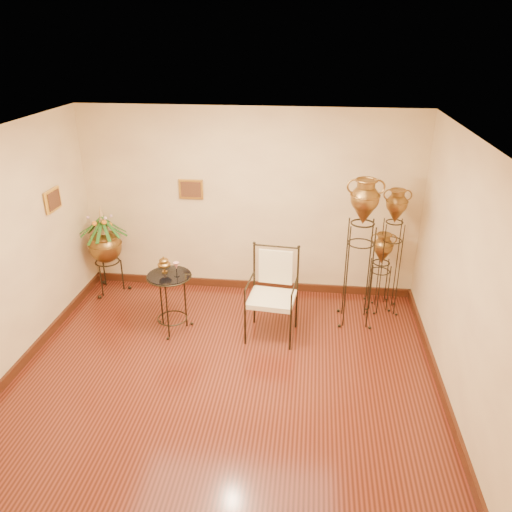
# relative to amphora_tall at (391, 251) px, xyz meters

# --- Properties ---
(ground) EXTENTS (5.00, 5.00, 0.00)m
(ground) POSITION_rel_amphora_tall_xyz_m (-2.06, -2.04, -0.94)
(ground) COLOR maroon
(ground) RESTS_ON ground
(room_shell) EXTENTS (5.02, 5.02, 2.81)m
(room_shell) POSITION_rel_amphora_tall_xyz_m (-2.06, -2.04, 0.79)
(room_shell) COLOR #FAE1A1
(room_shell) RESTS_ON ground
(amphora_tall) EXTENTS (0.48, 0.48, 1.85)m
(amphora_tall) POSITION_rel_amphora_tall_xyz_m (0.00, 0.00, 0.00)
(amphora_tall) COLOR black
(amphora_tall) RESTS_ON ground
(amphora_mid) EXTENTS (0.61, 0.61, 2.08)m
(amphora_mid) POSITION_rel_amphora_tall_xyz_m (-0.46, -0.36, 0.11)
(amphora_mid) COLOR black
(amphora_mid) RESTS_ON ground
(amphora_short) EXTENTS (0.44, 0.44, 1.17)m
(amphora_short) POSITION_rel_amphora_tall_xyz_m (-0.10, 0.11, -0.36)
(amphora_short) COLOR black
(amphora_short) RESTS_ON ground
(planter_urn) EXTENTS (0.95, 0.95, 1.44)m
(planter_urn) POSITION_rel_amphora_tall_xyz_m (-4.21, 0.11, -0.14)
(planter_urn) COLOR black
(planter_urn) RESTS_ON ground
(armchair) EXTENTS (0.74, 0.70, 1.21)m
(armchair) POSITION_rel_amphora_tall_xyz_m (-1.58, -0.87, -0.34)
(armchair) COLOR black
(armchair) RESTS_ON ground
(side_table) EXTENTS (0.70, 0.70, 1.05)m
(side_table) POSITION_rel_amphora_tall_xyz_m (-2.94, -0.87, -0.51)
(side_table) COLOR black
(side_table) RESTS_ON ground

